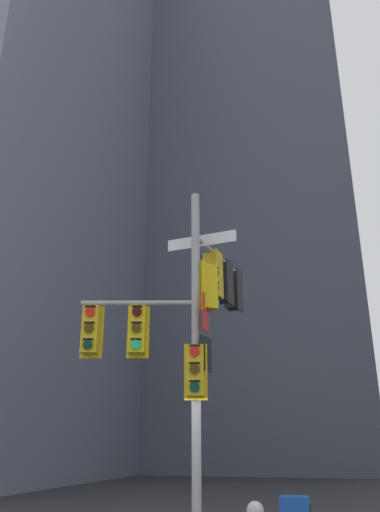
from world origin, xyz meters
TOP-DOWN VIEW (x-y plane):
  - building_mid_block at (-3.72, 26.72)m, footprint 17.31×17.31m
  - signal_pole_assembly at (-0.25, 0.46)m, footprint 3.36×3.64m

SIDE VIEW (x-z plane):
  - signal_pole_assembly at x=-0.25m, z-range 0.80..7.95m
  - building_mid_block at x=-3.72m, z-range 0.00..50.61m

